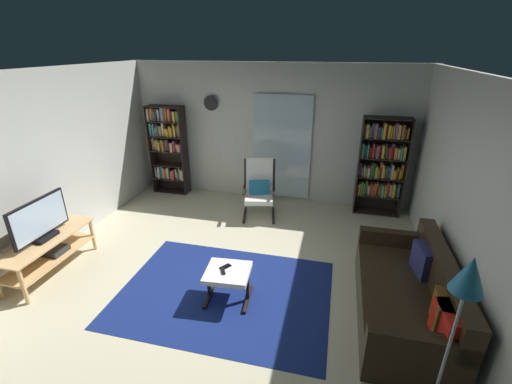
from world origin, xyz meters
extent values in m
plane|color=beige|center=(0.00, 0.00, 0.00)|extent=(7.02, 7.02, 0.00)
cube|color=beige|center=(0.00, 2.90, 1.30)|extent=(5.60, 0.06, 2.60)
cube|color=beige|center=(-2.70, 0.00, 1.30)|extent=(0.06, 6.00, 2.60)
cube|color=beige|center=(2.70, 0.00, 1.30)|extent=(0.06, 6.00, 2.60)
cube|color=silver|center=(0.25, 2.83, 1.05)|extent=(1.10, 0.01, 2.00)
cube|color=navy|center=(0.06, -0.21, 0.00)|extent=(2.60, 1.91, 0.01)
cube|color=tan|center=(-2.37, -0.35, 0.51)|extent=(0.50, 1.34, 0.02)
cube|color=tan|center=(-2.37, -0.35, 0.23)|extent=(0.46, 1.28, 0.02)
cylinder|color=tan|center=(-2.17, -0.97, 0.25)|extent=(0.05, 0.05, 0.50)
cylinder|color=tan|center=(-2.17, 0.27, 0.25)|extent=(0.05, 0.05, 0.50)
cylinder|color=tan|center=(-2.57, 0.27, 0.25)|extent=(0.05, 0.05, 0.50)
cube|color=#28282D|center=(-2.37, -0.26, 0.28)|extent=(0.30, 0.28, 0.07)
cube|color=black|center=(-2.37, -0.35, 0.55)|extent=(0.20, 0.32, 0.05)
cube|color=black|center=(-2.37, -0.35, 0.82)|extent=(0.04, 0.87, 0.50)
cube|color=silver|center=(-2.35, -0.35, 0.82)|extent=(0.01, 0.82, 0.45)
cube|color=black|center=(-2.41, 2.63, 0.90)|extent=(0.02, 0.30, 1.79)
cube|color=black|center=(-1.70, 2.63, 0.90)|extent=(0.02, 0.30, 1.79)
cube|color=black|center=(-2.05, 2.78, 0.90)|extent=(0.73, 0.02, 1.79)
cube|color=black|center=(-2.05, 2.63, 0.02)|extent=(0.69, 0.28, 0.02)
cube|color=black|center=(-2.05, 2.63, 0.30)|extent=(0.69, 0.28, 0.02)
cube|color=black|center=(-2.05, 2.63, 0.60)|extent=(0.69, 0.28, 0.02)
cube|color=black|center=(-2.05, 2.63, 0.90)|extent=(0.69, 0.28, 0.02)
cube|color=black|center=(-2.05, 2.63, 1.20)|extent=(0.69, 0.28, 0.02)
cube|color=black|center=(-2.05, 2.63, 1.49)|extent=(0.69, 0.28, 0.02)
cube|color=black|center=(-2.05, 2.63, 1.78)|extent=(0.69, 0.28, 0.02)
cube|color=beige|center=(-2.37, 2.64, 0.42)|extent=(0.02, 0.13, 0.22)
cube|color=#5B9AA2|center=(-2.33, 2.65, 0.38)|extent=(0.04, 0.19, 0.16)
cube|color=beige|center=(-2.28, 2.63, 0.43)|extent=(0.04, 0.21, 0.24)
cube|color=#2E59B5|center=(-2.24, 2.64, 0.44)|extent=(0.04, 0.14, 0.26)
cube|color=olive|center=(-2.19, 2.63, 0.43)|extent=(0.04, 0.16, 0.24)
cube|color=red|center=(-2.14, 2.65, 0.41)|extent=(0.04, 0.18, 0.20)
cube|color=beige|center=(-2.09, 2.64, 0.43)|extent=(0.04, 0.19, 0.24)
cube|color=#182C29|center=(-2.05, 2.63, 0.41)|extent=(0.03, 0.14, 0.21)
cube|color=#989C2B|center=(-2.01, 2.64, 0.39)|extent=(0.03, 0.18, 0.17)
cube|color=red|center=(-1.96, 2.64, 0.41)|extent=(0.04, 0.23, 0.20)
cube|color=beige|center=(-1.92, 2.65, 0.41)|extent=(0.03, 0.16, 0.21)
cube|color=#3762A4|center=(-1.87, 2.64, 0.39)|extent=(0.03, 0.18, 0.16)
cube|color=#919A3E|center=(-1.84, 2.64, 0.43)|extent=(0.03, 0.13, 0.24)
cube|color=gold|center=(-1.80, 2.65, 0.39)|extent=(0.02, 0.19, 0.17)
cube|color=beige|center=(-1.76, 2.62, 0.42)|extent=(0.04, 0.19, 0.22)
cube|color=olive|center=(-2.37, 2.65, 1.02)|extent=(0.03, 0.13, 0.24)
cube|color=#9F4396|center=(-2.34, 2.63, 1.03)|extent=(0.02, 0.14, 0.25)
cube|color=gold|center=(-2.30, 2.62, 1.00)|extent=(0.03, 0.10, 0.20)
cube|color=#3F784F|center=(-2.26, 2.63, 1.02)|extent=(0.04, 0.13, 0.23)
cube|color=orange|center=(-2.21, 2.64, 1.00)|extent=(0.04, 0.21, 0.18)
cube|color=#A0922D|center=(-2.18, 2.65, 1.01)|extent=(0.02, 0.17, 0.22)
cube|color=red|center=(-2.14, 2.64, 1.01)|extent=(0.02, 0.12, 0.22)
cube|color=brown|center=(-2.11, 2.62, 1.02)|extent=(0.04, 0.23, 0.23)
cube|color=orange|center=(-2.07, 2.63, 1.01)|extent=(0.03, 0.14, 0.21)
cube|color=#1E232D|center=(-2.03, 2.62, 1.02)|extent=(0.04, 0.14, 0.23)
cube|color=#8F3092|center=(-1.98, 2.64, 0.99)|extent=(0.04, 0.17, 0.17)
cube|color=gold|center=(-1.93, 2.62, 1.00)|extent=(0.04, 0.23, 0.18)
cube|color=purple|center=(-1.88, 2.63, 1.01)|extent=(0.03, 0.20, 0.22)
cube|color=gold|center=(-1.85, 2.65, 0.98)|extent=(0.03, 0.16, 0.15)
cube|color=#A88A3E|center=(-1.80, 2.64, 0.98)|extent=(0.04, 0.23, 0.15)
cube|color=#9D478F|center=(-1.75, 2.62, 0.98)|extent=(0.03, 0.19, 0.16)
cube|color=teal|center=(-2.36, 2.62, 1.32)|extent=(0.04, 0.14, 0.24)
cube|color=#2C58A2|center=(-2.33, 2.64, 1.30)|extent=(0.03, 0.16, 0.20)
cube|color=#559591|center=(-2.30, 2.65, 1.32)|extent=(0.02, 0.23, 0.24)
cube|color=#328C41|center=(-2.26, 2.62, 1.29)|extent=(0.04, 0.17, 0.17)
cube|color=#A04390|center=(-2.22, 2.62, 1.31)|extent=(0.02, 0.16, 0.22)
cube|color=#2E8A3F|center=(-2.18, 2.64, 1.30)|extent=(0.03, 0.16, 0.20)
cube|color=olive|center=(-2.15, 2.63, 1.30)|extent=(0.02, 0.17, 0.19)
cube|color=beige|center=(-2.11, 2.62, 1.33)|extent=(0.04, 0.10, 0.26)
cube|color=orange|center=(-2.05, 2.64, 1.28)|extent=(0.04, 0.16, 0.15)
cube|color=orange|center=(-2.00, 2.65, 1.28)|extent=(0.04, 0.22, 0.15)
cube|color=#A3973D|center=(-1.96, 2.62, 1.31)|extent=(0.02, 0.16, 0.21)
cube|color=orange|center=(-1.92, 2.63, 1.29)|extent=(0.03, 0.18, 0.18)
cube|color=#A89334|center=(-1.88, 2.65, 1.33)|extent=(0.02, 0.14, 0.25)
cube|color=gold|center=(-1.85, 2.63, 1.31)|extent=(0.03, 0.14, 0.21)
cube|color=#308944|center=(-1.81, 2.64, 1.30)|extent=(0.03, 0.11, 0.20)
cube|color=brown|center=(-1.76, 2.63, 1.33)|extent=(0.04, 0.12, 0.26)
cube|color=beige|center=(-2.37, 2.62, 1.62)|extent=(0.03, 0.21, 0.24)
cube|color=orange|center=(-2.32, 2.62, 1.62)|extent=(0.03, 0.12, 0.24)
cube|color=brown|center=(-2.28, 2.63, 1.62)|extent=(0.03, 0.14, 0.24)
cube|color=#385FB1|center=(-2.25, 2.64, 1.59)|extent=(0.02, 0.17, 0.18)
cube|color=#2C2D26|center=(-2.22, 2.63, 1.62)|extent=(0.03, 0.14, 0.24)
cube|color=beige|center=(-2.18, 2.64, 1.61)|extent=(0.04, 0.12, 0.22)
cube|color=#1B2A31|center=(-2.13, 2.64, 1.61)|extent=(0.02, 0.16, 0.22)
cube|color=#5395A4|center=(-2.09, 2.62, 1.63)|extent=(0.04, 0.12, 0.25)
cube|color=red|center=(-2.04, 2.65, 1.63)|extent=(0.03, 0.22, 0.25)
cube|color=brown|center=(-2.00, 2.65, 1.63)|extent=(0.04, 0.20, 0.26)
cube|color=orange|center=(-1.96, 2.65, 1.62)|extent=(0.03, 0.17, 0.24)
cube|color=red|center=(-1.92, 2.64, 1.63)|extent=(0.03, 0.17, 0.25)
cube|color=#2F1C1E|center=(-1.88, 2.63, 1.60)|extent=(0.04, 0.17, 0.20)
cube|color=gold|center=(-1.83, 2.64, 1.60)|extent=(0.04, 0.22, 0.20)
cube|color=#929B3B|center=(-1.78, 2.64, 1.60)|extent=(0.03, 0.16, 0.20)
cube|color=#317A4E|center=(-1.75, 2.64, 1.59)|extent=(0.03, 0.21, 0.17)
cube|color=black|center=(1.67, 2.59, 0.88)|extent=(0.02, 0.30, 1.76)
cube|color=black|center=(2.46, 2.59, 0.88)|extent=(0.02, 0.30, 1.76)
cube|color=black|center=(2.06, 2.74, 0.88)|extent=(0.80, 0.02, 1.76)
cube|color=black|center=(2.06, 2.59, 0.02)|extent=(0.77, 0.28, 0.02)
cube|color=black|center=(2.06, 2.59, 0.35)|extent=(0.77, 0.28, 0.02)
cube|color=black|center=(2.06, 2.59, 0.70)|extent=(0.77, 0.28, 0.02)
cube|color=black|center=(2.06, 2.59, 1.06)|extent=(0.77, 0.28, 0.02)
cube|color=black|center=(2.06, 2.59, 1.41)|extent=(0.77, 0.28, 0.02)
cube|color=black|center=(2.06, 2.59, 1.75)|extent=(0.77, 0.28, 0.02)
cube|color=red|center=(1.70, 2.59, 0.45)|extent=(0.03, 0.15, 0.19)
cube|color=gold|center=(1.73, 2.61, 0.47)|extent=(0.02, 0.23, 0.21)
cube|color=#438D43|center=(1.77, 2.58, 0.48)|extent=(0.03, 0.20, 0.25)
cube|color=#A79D3C|center=(1.81, 2.59, 0.47)|extent=(0.02, 0.15, 0.21)
cube|color=#3E894A|center=(1.86, 2.60, 0.49)|extent=(0.04, 0.10, 0.25)
cube|color=beige|center=(1.90, 2.60, 0.45)|extent=(0.03, 0.12, 0.17)
cube|color=red|center=(1.93, 2.59, 0.47)|extent=(0.02, 0.11, 0.22)
cube|color=red|center=(1.96, 2.58, 0.46)|extent=(0.03, 0.20, 0.21)
cube|color=gold|center=(2.01, 2.59, 0.47)|extent=(0.04, 0.10, 0.22)
cube|color=brown|center=(2.05, 2.61, 0.49)|extent=(0.03, 0.12, 0.26)
cube|color=orange|center=(2.09, 2.61, 0.45)|extent=(0.03, 0.13, 0.18)
cube|color=teal|center=(2.13, 2.57, 0.46)|extent=(0.04, 0.20, 0.21)
cube|color=#A09329|center=(2.18, 2.60, 0.47)|extent=(0.04, 0.24, 0.21)
cube|color=red|center=(2.22, 2.60, 0.49)|extent=(0.03, 0.15, 0.27)
cube|color=beige|center=(2.27, 2.59, 0.47)|extent=(0.04, 0.11, 0.22)
cube|color=#A3903B|center=(2.32, 2.58, 0.49)|extent=(0.04, 0.20, 0.25)
cube|color=brown|center=(2.36, 2.59, 0.46)|extent=(0.03, 0.11, 0.20)
cube|color=teal|center=(2.40, 2.60, 0.49)|extent=(0.04, 0.13, 0.25)
cube|color=#91439A|center=(1.71, 2.61, 0.83)|extent=(0.04, 0.13, 0.23)
cube|color=teal|center=(1.75, 2.58, 0.80)|extent=(0.02, 0.12, 0.16)
cube|color=gold|center=(1.78, 2.58, 0.81)|extent=(0.02, 0.16, 0.20)
cube|color=brown|center=(1.81, 2.58, 0.79)|extent=(0.03, 0.16, 0.16)
cube|color=beige|center=(1.85, 2.59, 0.80)|extent=(0.04, 0.21, 0.17)
cube|color=brown|center=(1.89, 2.60, 0.82)|extent=(0.02, 0.20, 0.22)
cube|color=#2C8240|center=(1.93, 2.60, 0.84)|extent=(0.04, 0.15, 0.25)
cube|color=olive|center=(1.98, 2.59, 0.81)|extent=(0.04, 0.21, 0.20)
cube|color=brown|center=(2.02, 2.58, 0.80)|extent=(0.03, 0.20, 0.17)
cube|color=#BF3836|center=(2.06, 2.58, 0.85)|extent=(0.03, 0.11, 0.27)
cube|color=gold|center=(2.09, 2.59, 0.83)|extent=(0.03, 0.20, 0.24)
cube|color=orange|center=(2.12, 2.59, 0.80)|extent=(0.02, 0.14, 0.17)
cube|color=#3F804F|center=(2.16, 2.61, 0.81)|extent=(0.03, 0.14, 0.20)
cube|color=#3456AA|center=(2.20, 2.59, 0.81)|extent=(0.03, 0.13, 0.20)
cube|color=beige|center=(2.24, 2.58, 0.84)|extent=(0.03, 0.22, 0.24)
cube|color=orange|center=(2.29, 2.59, 0.79)|extent=(0.04, 0.23, 0.16)
cube|color=#9C913D|center=(2.33, 2.61, 0.81)|extent=(0.03, 0.13, 0.20)
cube|color=gold|center=(2.38, 2.61, 0.80)|extent=(0.03, 0.23, 0.17)
cube|color=orange|center=(2.41, 2.59, 0.84)|extent=(0.03, 0.13, 0.25)
cube|color=#318153|center=(1.71, 2.58, 1.19)|extent=(0.04, 0.19, 0.24)
cube|color=teal|center=(1.76, 2.61, 1.17)|extent=(0.03, 0.14, 0.21)
cube|color=teal|center=(1.80, 2.59, 1.18)|extent=(0.02, 0.23, 0.24)
cube|color=#C63A33|center=(1.84, 2.61, 1.15)|extent=(0.04, 0.13, 0.18)
cube|color=red|center=(1.88, 2.61, 1.19)|extent=(0.03, 0.22, 0.25)
cube|color=olive|center=(1.92, 2.60, 1.16)|extent=(0.02, 0.14, 0.19)
cube|color=#8A4389|center=(1.96, 2.57, 1.17)|extent=(0.04, 0.16, 0.22)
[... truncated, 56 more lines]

